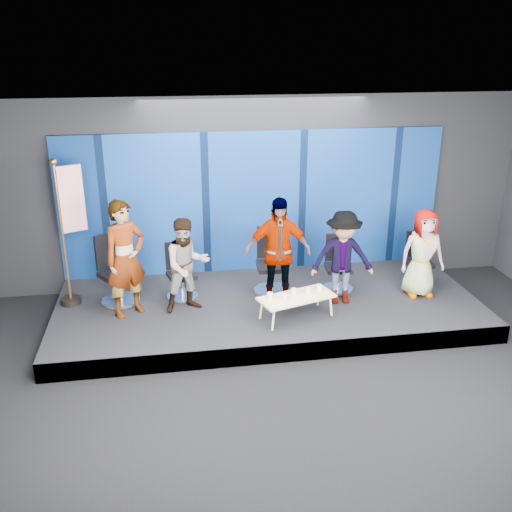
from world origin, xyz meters
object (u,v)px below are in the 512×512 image
object	(u,v)px
flag_stand	(70,229)
mug_d	(308,291)
mug_c	(294,292)
mug_b	(285,297)
panelist_c	(278,252)
coffee_table	(296,298)
panelist_b	(187,265)
chair_c	(272,271)
chair_a	(117,281)
chair_d	(338,272)
panelist_e	(422,253)
panelist_d	(343,258)
panelist_a	(126,259)
chair_e	(417,267)
mug_a	(270,296)
mug_e	(319,287)
chair_b	(181,280)

from	to	relation	value
flag_stand	mug_d	bearing A→B (deg)	-41.54
mug_c	flag_stand	size ratio (longest dim) A/B	0.04
mug_b	flag_stand	distance (m)	3.59
flag_stand	panelist_c	bearing A→B (deg)	-35.56
coffee_table	mug_b	bearing A→B (deg)	-154.25
panelist_b	chair_c	bearing A→B (deg)	3.42
chair_a	chair_d	distance (m)	3.74
panelist_e	flag_stand	distance (m)	5.78
panelist_e	chair_d	bearing A→B (deg)	163.26
panelist_d	mug_d	xyz separation A→B (m)	(-0.66, -0.38, -0.37)
mug_b	panelist_a	bearing A→B (deg)	164.57
chair_e	mug_d	xyz separation A→B (m)	(-2.23, -0.91, 0.11)
panelist_b	chair_d	world-z (taller)	panelist_b
chair_a	coffee_table	distance (m)	2.98
chair_c	mug_b	xyz separation A→B (m)	(-0.00, -1.14, 0.04)
chair_e	mug_d	distance (m)	2.41
panelist_d	mug_a	world-z (taller)	panelist_d
chair_a	panelist_b	bearing A→B (deg)	-55.68
chair_c	chair_a	bearing A→B (deg)	-176.63
panelist_c	coffee_table	bearing A→B (deg)	-65.71
panelist_e	flag_stand	bearing A→B (deg)	175.16
mug_c	mug_b	bearing A→B (deg)	-135.49
chair_c	panelist_b	bearing A→B (deg)	-158.69
chair_c	chair_d	size ratio (longest dim) A/B	1.16
panelist_b	mug_a	xyz separation A→B (m)	(1.23, -0.60, -0.35)
mug_e	mug_d	bearing A→B (deg)	-152.07
coffee_table	mug_a	size ratio (longest dim) A/B	12.14
panelist_c	mug_e	world-z (taller)	panelist_c
panelist_a	mug_a	world-z (taller)	panelist_a
chair_e	flag_stand	xyz separation A→B (m)	(-5.89, 0.15, 0.98)
panelist_a	chair_d	bearing A→B (deg)	-27.41
mug_a	chair_d	bearing A→B (deg)	35.03
mug_b	panelist_e	bearing A→B (deg)	13.69
panelist_e	flag_stand	size ratio (longest dim) A/B	0.63
chair_a	panelist_a	size ratio (longest dim) A/B	0.62
mug_a	flag_stand	distance (m)	3.36
chair_a	coffee_table	bearing A→B (deg)	-53.57
chair_a	chair_b	size ratio (longest dim) A/B	1.22
panelist_c	flag_stand	world-z (taller)	flag_stand
mug_b	panelist_d	bearing A→B (deg)	26.82
chair_c	mug_d	bearing A→B (deg)	-64.86
panelist_b	panelist_a	bearing A→B (deg)	165.34
mug_b	mug_e	world-z (taller)	mug_e
chair_c	mug_a	distance (m)	1.10
panelist_a	panelist_c	size ratio (longest dim) A/B	1.02
chair_e	mug_a	world-z (taller)	chair_e
panelist_a	chair_b	xyz separation A→B (m)	(0.84, 0.49, -0.62)
mug_e	panelist_d	bearing A→B (deg)	31.11
panelist_a	panelist_b	xyz separation A→B (m)	(0.93, 0.00, -0.17)
panelist_a	chair_c	size ratio (longest dim) A/B	1.66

